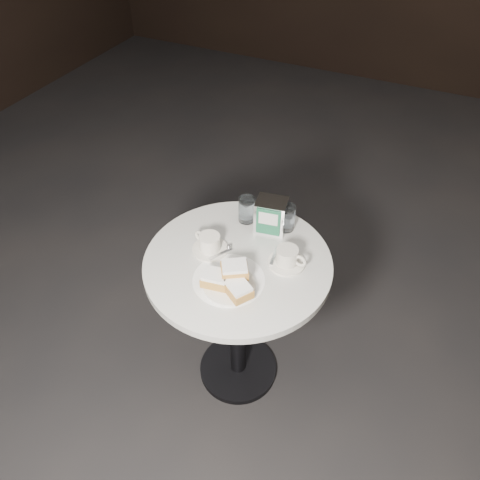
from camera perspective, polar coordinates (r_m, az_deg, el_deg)
The scene contains 9 objects.
ground at distance 2.32m, azimuth -0.22°, elevation -15.52°, with size 7.00×7.00×0.00m, color black.
cafe_table at distance 1.87m, azimuth -0.26°, elevation -6.73°, with size 0.70×0.70×0.74m.
sugar_spill at distance 1.66m, azimuth -1.39°, elevation -4.84°, with size 0.26×0.26×0.00m, color white.
beignet_plate at distance 1.61m, azimuth -1.30°, elevation -5.04°, with size 0.21×0.21×0.09m.
coffee_cup_left at distance 1.75m, azimuth -3.73°, elevation -0.49°, with size 0.17×0.17×0.07m.
coffee_cup_right at distance 1.70m, azimuth 5.79°, elevation -2.16°, with size 0.15×0.15×0.07m.
water_glass_left at distance 1.86m, azimuth 0.82°, elevation 3.70°, with size 0.07×0.07×0.11m.
water_glass_right at distance 1.83m, azimuth 5.68°, elevation 2.70°, with size 0.08×0.08×0.11m.
napkin_dispenser at distance 1.81m, azimuth 3.80°, elevation 3.00°, with size 0.13×0.12×0.14m.
Camera 1 is at (0.52, -1.10, 1.97)m, focal length 35.00 mm.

